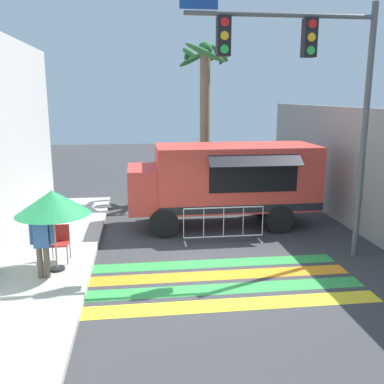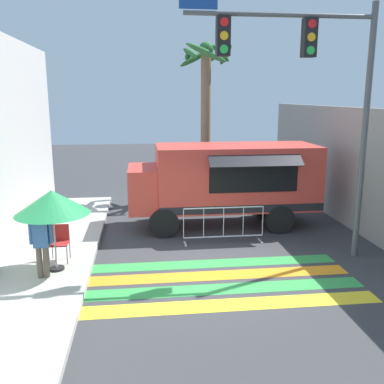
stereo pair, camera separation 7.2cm
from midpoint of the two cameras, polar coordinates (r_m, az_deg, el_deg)
name	(u,v)px [view 2 (the right image)]	position (r m, az deg, el deg)	size (l,w,h in m)	color
ground_plane	(218,273)	(10.77, 3.66, -10.71)	(60.00, 60.00, 0.00)	#38383A
concrete_wall_right	(358,170)	(14.65, 21.43, 2.72)	(0.20, 16.00, 3.92)	gray
crosswalk_painted	(222,282)	(10.29, 4.21, -11.85)	(6.40, 2.84, 0.01)	yellow
food_truck	(222,179)	(14.13, 4.14, 1.74)	(6.13, 2.66, 2.71)	#D13D33
traffic_signal_pole	(311,77)	(11.30, 15.75, 14.50)	(4.87, 0.29, 6.51)	#515456
patio_umbrella	(52,203)	(10.55, -17.97, -1.34)	(1.75, 1.75, 1.98)	black
folding_chair	(59,239)	(11.48, -17.09, -6.04)	(0.47, 0.47, 0.92)	#4C4C51
vendor_person	(41,241)	(10.41, -19.28, -6.13)	(0.53, 0.21, 1.59)	brown
barricade_front	(224,225)	(12.68, 4.39, -4.40)	(2.39, 0.44, 1.10)	#B7BABF
palm_tree	(206,95)	(18.20, 1.97, 12.81)	(2.15, 2.29, 6.44)	#7A664C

